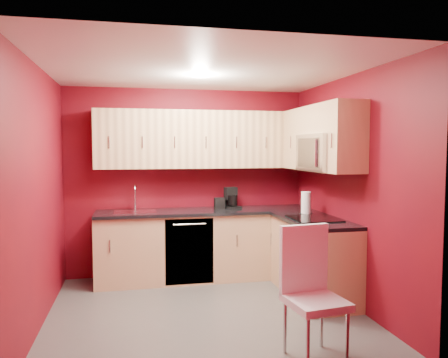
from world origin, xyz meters
name	(u,v)px	position (x,y,z in m)	size (l,w,h in m)	color
floor	(206,312)	(0.00, 0.00, 0.00)	(3.20, 3.20, 0.00)	#484543
ceiling	(205,69)	(0.00, 0.00, 2.50)	(3.20, 3.20, 0.00)	white
wall_back	(187,182)	(0.00, 1.50, 1.25)	(3.20, 3.20, 0.00)	maroon
wall_front	(241,215)	(0.00, -1.50, 1.25)	(3.20, 3.20, 0.00)	maroon
wall_left	(39,197)	(-1.60, 0.00, 1.25)	(3.00, 3.00, 0.00)	maroon
wall_right	(349,190)	(1.60, 0.00, 1.25)	(3.00, 3.00, 0.00)	maroon
base_cabinets_back	(206,246)	(0.20, 1.20, 0.43)	(2.80, 0.60, 0.87)	tan
base_cabinets_right	(313,259)	(1.30, 0.25, 0.43)	(0.60, 1.30, 0.87)	tan
countertop_back	(206,211)	(0.20, 1.19, 0.89)	(2.80, 0.63, 0.04)	black
countertop_right	(313,220)	(1.29, 0.23, 0.89)	(0.63, 1.27, 0.04)	black
upper_cabinets_back	(204,140)	(0.20, 1.32, 1.83)	(2.80, 0.35, 0.75)	#E0BA7F
upper_cabinets_right	(318,133)	(1.42, 0.44, 1.89)	(0.35, 1.55, 0.75)	#E0BA7F
microwave	(324,153)	(1.39, 0.20, 1.66)	(0.42, 0.76, 0.42)	silver
cooktop	(314,219)	(1.28, 0.20, 0.92)	(0.50, 0.55, 0.01)	black
sink	(135,209)	(-0.70, 1.20, 0.94)	(0.52, 0.42, 0.35)	silver
dishwasher_front	(189,252)	(-0.05, 0.91, 0.43)	(0.60, 0.02, 0.82)	black
downlight	(200,76)	(0.00, 0.30, 2.48)	(0.20, 0.20, 0.01)	white
coffee_maker	(233,198)	(0.58, 1.26, 1.05)	(0.17, 0.22, 0.28)	black
napkin_holder	(219,203)	(0.40, 1.27, 0.98)	(0.13, 0.13, 0.14)	black
paper_towel	(306,203)	(1.34, 0.57, 1.05)	(0.16, 0.16, 0.27)	white
dining_chair	(316,295)	(0.70, -1.18, 0.54)	(0.43, 0.45, 1.07)	silver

